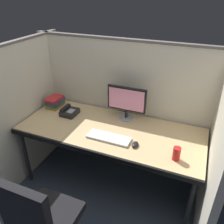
# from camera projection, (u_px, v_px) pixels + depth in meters

# --- Properties ---
(ground_plane) EXTENTS (8.00, 8.00, 0.00)m
(ground_plane) POSITION_uv_depth(u_px,v_px,m) (100.00, 200.00, 2.50)
(ground_plane) COLOR #2D3847
(cubicle_partition_rear) EXTENTS (2.21, 0.06, 1.57)m
(cubicle_partition_rear) POSITION_uv_depth(u_px,v_px,m) (125.00, 107.00, 2.71)
(cubicle_partition_rear) COLOR beige
(cubicle_partition_rear) RESTS_ON ground
(cubicle_partition_left) EXTENTS (0.06, 1.41, 1.57)m
(cubicle_partition_left) POSITION_uv_depth(u_px,v_px,m) (26.00, 112.00, 2.60)
(cubicle_partition_left) COLOR beige
(cubicle_partition_left) RESTS_ON ground
(cubicle_partition_right) EXTENTS (0.06, 1.41, 1.57)m
(cubicle_partition_right) POSITION_uv_depth(u_px,v_px,m) (214.00, 156.00, 1.94)
(cubicle_partition_right) COLOR beige
(cubicle_partition_right) RESTS_ON ground
(desk) EXTENTS (1.90, 0.80, 0.74)m
(desk) POSITION_uv_depth(u_px,v_px,m) (110.00, 134.00, 2.39)
(desk) COLOR tan
(desk) RESTS_ON ground
(monitor_center) EXTENTS (0.43, 0.17, 0.37)m
(monitor_center) POSITION_uv_depth(u_px,v_px,m) (127.00, 101.00, 2.46)
(monitor_center) COLOR gray
(monitor_center) RESTS_ON desk
(keyboard_main) EXTENTS (0.43, 0.15, 0.02)m
(keyboard_main) POSITION_uv_depth(u_px,v_px,m) (109.00, 138.00, 2.23)
(keyboard_main) COLOR silver
(keyboard_main) RESTS_ON desk
(computer_mouse) EXTENTS (0.06, 0.10, 0.04)m
(computer_mouse) POSITION_uv_depth(u_px,v_px,m) (135.00, 144.00, 2.12)
(computer_mouse) COLOR black
(computer_mouse) RESTS_ON desk
(soda_can) EXTENTS (0.07, 0.07, 0.12)m
(soda_can) POSITION_uv_depth(u_px,v_px,m) (176.00, 154.00, 1.94)
(soda_can) COLOR red
(soda_can) RESTS_ON desk
(book_stack) EXTENTS (0.16, 0.22, 0.12)m
(book_stack) POSITION_uv_depth(u_px,v_px,m) (55.00, 102.00, 2.79)
(book_stack) COLOR olive
(book_stack) RESTS_ON desk
(desk_phone) EXTENTS (0.17, 0.19, 0.09)m
(desk_phone) POSITION_uv_depth(u_px,v_px,m) (69.00, 112.00, 2.63)
(desk_phone) COLOR black
(desk_phone) RESTS_ON desk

